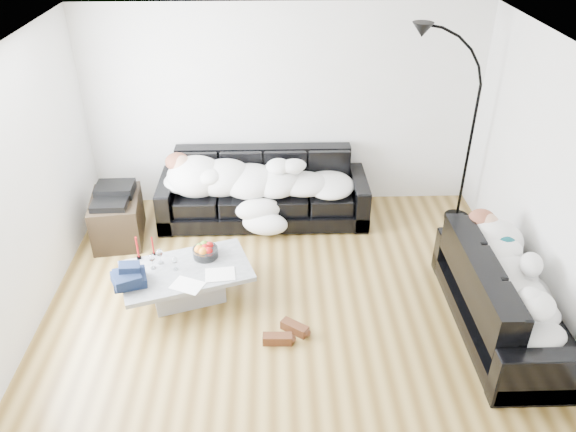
{
  "coord_description": "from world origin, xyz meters",
  "views": [
    {
      "loc": [
        -0.14,
        -4.51,
        3.85
      ],
      "look_at": [
        0.0,
        0.3,
        0.9
      ],
      "focal_mm": 35.0,
      "sensor_mm": 36.0,
      "label": 1
    }
  ],
  "objects_px": {
    "sofa_back": "(263,189)",
    "floor_lamp": "(470,140)",
    "fruit_bowl": "(205,250)",
    "sleeper_right": "(512,275)",
    "stereo": "(113,194)",
    "wine_glass_c": "(175,263)",
    "candle_left": "(137,248)",
    "wine_glass_a": "(160,256)",
    "wine_glass_b": "(152,262)",
    "sofa_right": "(507,294)",
    "sleeper_back": "(263,176)",
    "coffee_table": "(187,284)",
    "candle_right": "(153,246)",
    "shoes": "(286,333)",
    "av_cabinet": "(118,218)"
  },
  "relations": [
    {
      "from": "sofa_back",
      "to": "floor_lamp",
      "type": "bearing_deg",
      "value": -1.61
    },
    {
      "from": "fruit_bowl",
      "to": "floor_lamp",
      "type": "distance_m",
      "value": 3.44
    },
    {
      "from": "sleeper_right",
      "to": "stereo",
      "type": "xyz_separation_m",
      "value": [
        -4.11,
        1.72,
        -0.01
      ]
    },
    {
      "from": "wine_glass_c",
      "to": "candle_left",
      "type": "height_order",
      "value": "candle_left"
    },
    {
      "from": "wine_glass_a",
      "to": "wine_glass_b",
      "type": "relative_size",
      "value": 1.03
    },
    {
      "from": "sofa_right",
      "to": "fruit_bowl",
      "type": "height_order",
      "value": "sofa_right"
    },
    {
      "from": "sleeper_back",
      "to": "candle_left",
      "type": "relative_size",
      "value": 8.29
    },
    {
      "from": "coffee_table",
      "to": "candle_right",
      "type": "relative_size",
      "value": 5.89
    },
    {
      "from": "coffee_table",
      "to": "shoes",
      "type": "relative_size",
      "value": 2.72
    },
    {
      "from": "wine_glass_b",
      "to": "candle_right",
      "type": "relative_size",
      "value": 0.76
    },
    {
      "from": "coffee_table",
      "to": "candle_left",
      "type": "xyz_separation_m",
      "value": [
        -0.51,
        0.2,
        0.32
      ]
    },
    {
      "from": "sleeper_right",
      "to": "sofa_back",
      "type": "bearing_deg",
      "value": 47.77
    },
    {
      "from": "wine_glass_c",
      "to": "candle_right",
      "type": "bearing_deg",
      "value": 134.68
    },
    {
      "from": "sofa_right",
      "to": "coffee_table",
      "type": "relative_size",
      "value": 1.55
    },
    {
      "from": "wine_glass_b",
      "to": "wine_glass_c",
      "type": "distance_m",
      "value": 0.23
    },
    {
      "from": "shoes",
      "to": "sofa_right",
      "type": "bearing_deg",
      "value": 16.09
    },
    {
      "from": "coffee_table",
      "to": "wine_glass_c",
      "type": "xyz_separation_m",
      "value": [
        -0.1,
        -0.01,
        0.26
      ]
    },
    {
      "from": "sofa_back",
      "to": "floor_lamp",
      "type": "relative_size",
      "value": 1.2
    },
    {
      "from": "sofa_right",
      "to": "av_cabinet",
      "type": "relative_size",
      "value": 2.49
    },
    {
      "from": "shoes",
      "to": "sleeper_right",
      "type": "bearing_deg",
      "value": 16.09
    },
    {
      "from": "wine_glass_a",
      "to": "sleeper_right",
      "type": "bearing_deg",
      "value": -10.62
    },
    {
      "from": "wine_glass_c",
      "to": "candle_right",
      "type": "relative_size",
      "value": 0.69
    },
    {
      "from": "wine_glass_a",
      "to": "wine_glass_c",
      "type": "height_order",
      "value": "wine_glass_a"
    },
    {
      "from": "sleeper_right",
      "to": "av_cabinet",
      "type": "relative_size",
      "value": 2.13
    },
    {
      "from": "shoes",
      "to": "wine_glass_c",
      "type": "bearing_deg",
      "value": 164.07
    },
    {
      "from": "sofa_right",
      "to": "sleeper_back",
      "type": "height_order",
      "value": "sleeper_back"
    },
    {
      "from": "sofa_right",
      "to": "wine_glass_a",
      "type": "height_order",
      "value": "sofa_right"
    },
    {
      "from": "sleeper_right",
      "to": "fruit_bowl",
      "type": "relative_size",
      "value": 6.44
    },
    {
      "from": "coffee_table",
      "to": "fruit_bowl",
      "type": "xyz_separation_m",
      "value": [
        0.19,
        0.22,
        0.27
      ]
    },
    {
      "from": "wine_glass_b",
      "to": "candle_right",
      "type": "distance_m",
      "value": 0.24
    },
    {
      "from": "coffee_table",
      "to": "wine_glass_a",
      "type": "bearing_deg",
      "value": 158.25
    },
    {
      "from": "sleeper_right",
      "to": "av_cabinet",
      "type": "distance_m",
      "value": 4.47
    },
    {
      "from": "coffee_table",
      "to": "wine_glass_b",
      "type": "distance_m",
      "value": 0.43
    },
    {
      "from": "sofa_back",
      "to": "fruit_bowl",
      "type": "distance_m",
      "value": 1.51
    },
    {
      "from": "sofa_back",
      "to": "sleeper_right",
      "type": "bearing_deg",
      "value": -42.23
    },
    {
      "from": "sleeper_back",
      "to": "wine_glass_b",
      "type": "xyz_separation_m",
      "value": [
        -1.12,
        -1.52,
        -0.18
      ]
    },
    {
      "from": "wine_glass_c",
      "to": "stereo",
      "type": "distance_m",
      "value": 1.49
    },
    {
      "from": "sofa_right",
      "to": "wine_glass_a",
      "type": "bearing_deg",
      "value": 79.38
    },
    {
      "from": "sleeper_back",
      "to": "fruit_bowl",
      "type": "bearing_deg",
      "value": -114.3
    },
    {
      "from": "fruit_bowl",
      "to": "wine_glass_c",
      "type": "bearing_deg",
      "value": -142.37
    },
    {
      "from": "wine_glass_b",
      "to": "coffee_table",
      "type": "bearing_deg",
      "value": -4.35
    },
    {
      "from": "sleeper_back",
      "to": "fruit_bowl",
      "type": "distance_m",
      "value": 1.47
    },
    {
      "from": "wine_glass_a",
      "to": "sofa_back",
      "type": "bearing_deg",
      "value": 54.6
    },
    {
      "from": "sleeper_right",
      "to": "av_cabinet",
      "type": "bearing_deg",
      "value": 67.36
    },
    {
      "from": "sleeper_back",
      "to": "candle_left",
      "type": "bearing_deg",
      "value": -133.96
    },
    {
      "from": "sleeper_back",
      "to": "av_cabinet",
      "type": "relative_size",
      "value": 2.75
    },
    {
      "from": "sleeper_back",
      "to": "coffee_table",
      "type": "bearing_deg",
      "value": -116.94
    },
    {
      "from": "wine_glass_a",
      "to": "floor_lamp",
      "type": "distance_m",
      "value": 3.9
    },
    {
      "from": "coffee_table",
      "to": "candle_right",
      "type": "height_order",
      "value": "candle_right"
    },
    {
      "from": "sleeper_back",
      "to": "candle_right",
      "type": "xyz_separation_m",
      "value": [
        -1.16,
        -1.29,
        -0.15
      ]
    }
  ]
}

